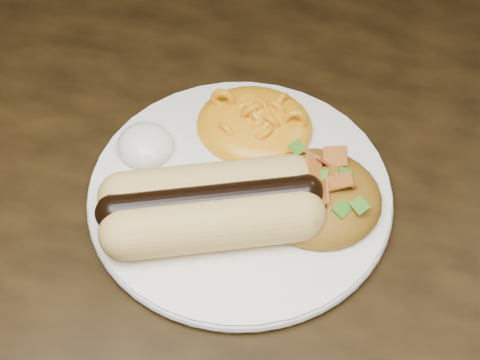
# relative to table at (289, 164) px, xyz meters

# --- Properties ---
(table) EXTENTS (1.60, 0.90, 0.75)m
(table) POSITION_rel_table_xyz_m (0.00, 0.00, 0.00)
(table) COLOR black
(table) RESTS_ON floor
(plate) EXTENTS (0.27, 0.27, 0.01)m
(plate) POSITION_rel_table_xyz_m (-0.01, -0.12, 0.10)
(plate) COLOR white
(plate) RESTS_ON table
(hotdog) EXTENTS (0.14, 0.12, 0.04)m
(hotdog) POSITION_rel_table_xyz_m (-0.03, -0.15, 0.12)
(hotdog) COLOR #D9C466
(hotdog) RESTS_ON plate
(mac_and_cheese) EXTENTS (0.11, 0.10, 0.04)m
(mac_and_cheese) POSITION_rel_table_xyz_m (-0.02, -0.06, 0.12)
(mac_and_cheese) COLOR orange
(mac_and_cheese) RESTS_ON plate
(sour_cream) EXTENTS (0.05, 0.05, 0.03)m
(sour_cream) POSITION_rel_table_xyz_m (-0.10, -0.10, 0.12)
(sour_cream) COLOR white
(sour_cream) RESTS_ON plate
(taco_salad) EXTENTS (0.10, 0.09, 0.04)m
(taco_salad) POSITION_rel_table_xyz_m (0.04, -0.11, 0.12)
(taco_salad) COLOR #AF1F00
(taco_salad) RESTS_ON plate
(fork) EXTENTS (0.07, 0.13, 0.00)m
(fork) POSITION_rel_table_xyz_m (-0.10, -0.13, 0.09)
(fork) COLOR white
(fork) RESTS_ON table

